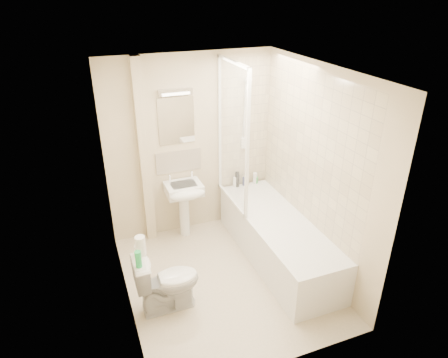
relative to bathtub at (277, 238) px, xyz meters
name	(u,v)px	position (x,y,z in m)	size (l,w,h in m)	color
floor	(225,279)	(-0.75, -0.15, -0.29)	(2.50, 2.50, 0.00)	beige
wall_back	(191,147)	(-0.75, 1.10, 0.91)	(2.20, 0.02, 2.40)	beige
wall_left	(118,208)	(-1.85, -0.15, 0.91)	(0.02, 2.50, 2.40)	beige
wall_right	(316,172)	(0.35, -0.15, 0.91)	(0.02, 2.50, 2.40)	beige
ceiling	(226,71)	(-0.75, -0.15, 2.11)	(2.20, 2.50, 0.02)	white
tile_back	(244,124)	(0.00, 1.09, 1.14)	(0.70, 0.01, 1.75)	beige
tile_right	(310,149)	(0.34, 0.00, 1.14)	(0.01, 2.10, 1.75)	beige
pipe_boxing	(144,155)	(-1.37, 1.04, 0.91)	(0.12, 0.12, 2.40)	beige
splashback	(179,161)	(-0.92, 1.09, 0.74)	(0.60, 0.01, 0.30)	beige
mirror	(176,121)	(-0.92, 1.09, 1.29)	(0.46, 0.01, 0.60)	white
strip_light	(175,92)	(-0.92, 1.06, 1.66)	(0.42, 0.07, 0.07)	silver
bathtub	(277,238)	(0.00, 0.00, 0.00)	(0.70, 2.10, 0.55)	white
shower_screen	(232,136)	(-0.35, 0.65, 1.16)	(0.04, 0.92, 1.80)	white
shower_fixture	(245,116)	(0.00, 1.04, 1.26)	(0.10, 0.16, 0.99)	white
pedestal_sink	(185,196)	(-0.92, 0.86, 0.34)	(0.46, 0.45, 0.90)	white
bottle_white_a	(235,182)	(-0.16, 1.01, 0.34)	(0.05, 0.05, 0.15)	white
bottle_black_b	(237,179)	(-0.12, 1.01, 0.37)	(0.06, 0.06, 0.22)	black
bottle_blue	(244,181)	(-0.01, 1.01, 0.32)	(0.06, 0.06, 0.11)	navy
bottle_cream	(247,179)	(0.03, 1.01, 0.35)	(0.06, 0.06, 0.18)	beige
bottle_white_b	(255,178)	(0.15, 1.01, 0.34)	(0.06, 0.06, 0.16)	white
bottle_green	(256,180)	(0.17, 1.01, 0.31)	(0.06, 0.06, 0.09)	green
toilet	(167,281)	(-1.47, -0.34, 0.05)	(0.66, 0.38, 0.67)	white
toilet_roll_lower	(140,250)	(-1.70, -0.24, 0.44)	(0.12, 0.12, 0.10)	white
toilet_roll_upper	(140,241)	(-1.69, -0.24, 0.54)	(0.10, 0.10, 0.11)	white
green_bottle	(138,259)	(-1.75, -0.42, 0.47)	(0.06, 0.06, 0.18)	#27BC5A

